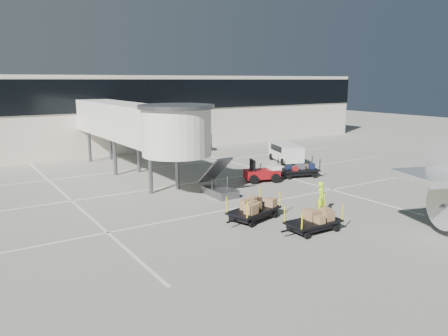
{
  "coord_description": "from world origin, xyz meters",
  "views": [
    {
      "loc": [
        -16.48,
        -18.67,
        7.55
      ],
      "look_at": [
        -1.53,
        4.29,
        2.0
      ],
      "focal_mm": 35.0,
      "sensor_mm": 36.0,
      "label": 1
    }
  ],
  "objects_px": {
    "suitcase_cart": "(300,170)",
    "box_cart_near": "(314,221)",
    "box_cart_far": "(254,209)",
    "baggage_tug": "(263,173)",
    "ground_worker": "(321,198)",
    "minivan": "(285,151)"
  },
  "relations": [
    {
      "from": "minivan",
      "to": "baggage_tug",
      "type": "bearing_deg",
      "value": -123.62
    },
    {
      "from": "ground_worker",
      "to": "box_cart_near",
      "type": "bearing_deg",
      "value": -167.08
    },
    {
      "from": "box_cart_far",
      "to": "ground_worker",
      "type": "xyz_separation_m",
      "value": [
        3.81,
        -1.25,
        0.36
      ]
    },
    {
      "from": "baggage_tug",
      "to": "ground_worker",
      "type": "bearing_deg",
      "value": -87.05
    },
    {
      "from": "box_cart_near",
      "to": "minivan",
      "type": "height_order",
      "value": "minivan"
    },
    {
      "from": "box_cart_far",
      "to": "ground_worker",
      "type": "relative_size",
      "value": 2.03
    },
    {
      "from": "box_cart_near",
      "to": "ground_worker",
      "type": "height_order",
      "value": "ground_worker"
    },
    {
      "from": "baggage_tug",
      "to": "box_cart_near",
      "type": "xyz_separation_m",
      "value": [
        -4.76,
        -10.22,
        -0.06
      ]
    },
    {
      "from": "suitcase_cart",
      "to": "box_cart_far",
      "type": "xyz_separation_m",
      "value": [
        -9.53,
        -6.71,
        0.08
      ]
    },
    {
      "from": "suitcase_cart",
      "to": "box_cart_near",
      "type": "bearing_deg",
      "value": -111.18
    },
    {
      "from": "ground_worker",
      "to": "minivan",
      "type": "bearing_deg",
      "value": 31.2
    },
    {
      "from": "box_cart_far",
      "to": "box_cart_near",
      "type": "bearing_deg",
      "value": -82.44
    },
    {
      "from": "suitcase_cart",
      "to": "baggage_tug",
      "type": "bearing_deg",
      "value": -167.38
    },
    {
      "from": "baggage_tug",
      "to": "suitcase_cart",
      "type": "height_order",
      "value": "baggage_tug"
    },
    {
      "from": "suitcase_cart",
      "to": "box_cart_near",
      "type": "distance_m",
      "value": 12.82
    },
    {
      "from": "box_cart_near",
      "to": "suitcase_cart",
      "type": "bearing_deg",
      "value": 51.46
    },
    {
      "from": "baggage_tug",
      "to": "suitcase_cart",
      "type": "relative_size",
      "value": 0.75
    },
    {
      "from": "box_cart_far",
      "to": "minivan",
      "type": "height_order",
      "value": "minivan"
    },
    {
      "from": "baggage_tug",
      "to": "ground_worker",
      "type": "relative_size",
      "value": 1.52
    },
    {
      "from": "box_cart_far",
      "to": "baggage_tug",
      "type": "bearing_deg",
      "value": 33.61
    },
    {
      "from": "box_cart_far",
      "to": "minivan",
      "type": "xyz_separation_m",
      "value": [
        12.85,
        12.29,
        0.41
      ]
    },
    {
      "from": "box_cart_near",
      "to": "minivan",
      "type": "bearing_deg",
      "value": 54.42
    }
  ]
}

